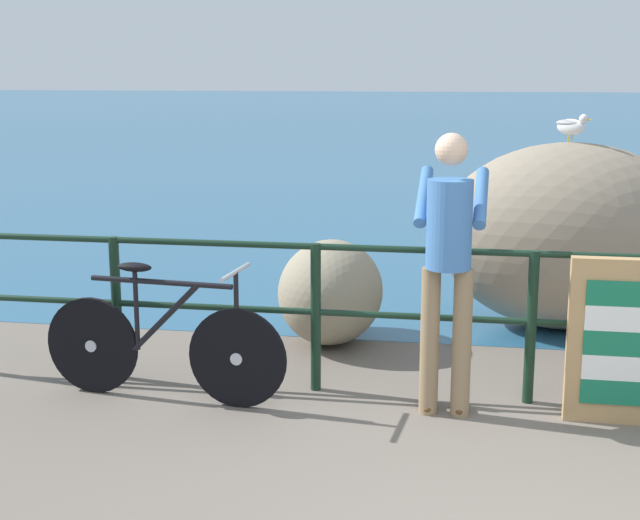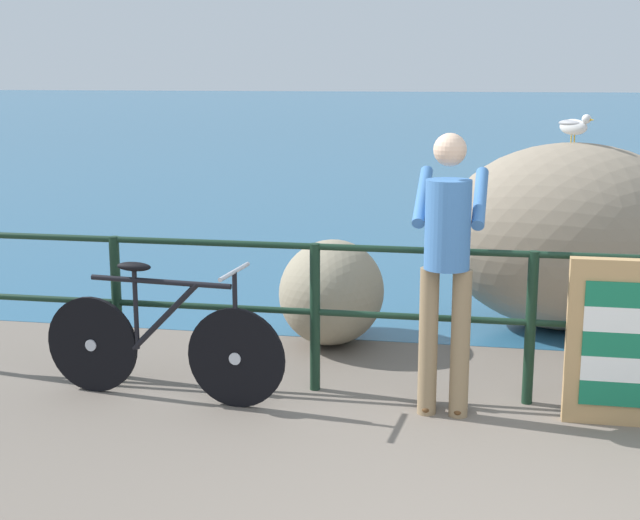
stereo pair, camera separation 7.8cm
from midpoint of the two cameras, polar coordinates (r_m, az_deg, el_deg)
The scene contains 9 objects.
ground_plane at distance 23.65m, azimuth 10.67°, elevation 6.48°, with size 120.00×120.00×0.10m, color #6B6056.
sea_surface at distance 51.93m, azimuth 10.29°, elevation 9.45°, with size 120.00×90.00×0.01m, color #285B7F.
promenade_railing at distance 5.90m, azimuth 13.05°, elevation -3.05°, with size 8.58×0.07×1.02m.
bicycle at distance 5.97m, azimuth -10.35°, elevation -5.25°, with size 1.70×0.48×0.92m.
person_at_railing at distance 5.54m, azimuth 7.82°, elevation -0.06°, with size 0.46×0.64×1.78m.
folded_deckchair_stack at distance 5.76m, azimuth 19.32°, elevation -5.02°, with size 0.84×0.10×1.04m.
breakwater_boulder_main at distance 7.73m, azimuth 15.33°, elevation 1.47°, with size 2.15×1.55×1.57m.
breakwater_boulder_left at distance 7.11m, azimuth 0.37°, elevation -2.05°, with size 0.83×1.10×0.83m.
seagull at distance 7.62m, azimuth 15.51°, elevation 8.32°, with size 0.30×0.27×0.23m.
Camera 1 is at (-0.41, -3.55, 2.14)m, focal length 49.97 mm.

